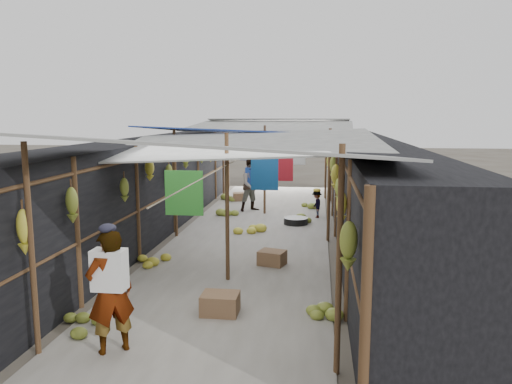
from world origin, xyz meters
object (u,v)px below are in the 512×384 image
at_px(black_basin, 296,221).
at_px(vendor_seated, 317,204).
at_px(crate_near, 220,304).
at_px(shopper_blue, 252,185).
at_px(vendor_elderly, 110,292).

xyz_separation_m(black_basin, vendor_seated, (0.54, 0.91, 0.30)).
xyz_separation_m(crate_near, vendor_seated, (1.36, 7.10, 0.24)).
height_order(shopper_blue, vendor_seated, shopper_blue).
distance_m(black_basin, shopper_blue, 2.34).
relative_size(crate_near, shopper_blue, 0.34).
bearing_deg(black_basin, vendor_seated, 59.12).
distance_m(shopper_blue, vendor_seated, 2.15).
bearing_deg(vendor_elderly, crate_near, -166.99).
bearing_deg(shopper_blue, vendor_seated, -55.69).
relative_size(black_basin, shopper_blue, 0.40).
xyz_separation_m(black_basin, shopper_blue, (-1.40, 1.75, 0.70)).
xyz_separation_m(crate_near, black_basin, (0.81, 6.19, -0.07)).
relative_size(crate_near, vendor_elderly, 0.34).
distance_m(crate_near, black_basin, 6.24).
height_order(black_basin, vendor_seated, vendor_seated).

